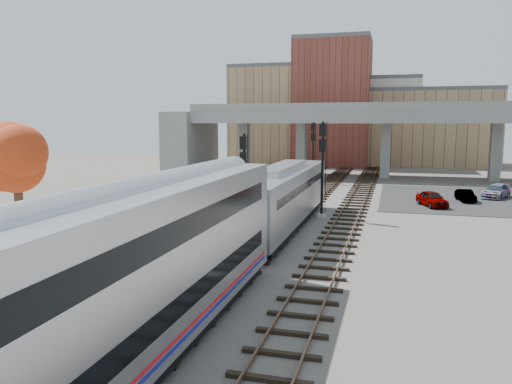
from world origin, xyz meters
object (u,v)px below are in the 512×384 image
at_px(locomotive, 282,196).
at_px(signal_mast_near, 244,186).
at_px(coach, 75,309).
at_px(signal_mast_far, 313,153).
at_px(car_a, 432,199).
at_px(car_b, 466,196).
at_px(signal_mast_mid, 322,170).
at_px(car_c, 496,191).
at_px(tree, 16,163).

distance_m(locomotive, signal_mast_near, 2.95).
distance_m(coach, signal_mast_far, 48.63).
xyz_separation_m(signal_mast_near, signal_mast_far, (0.00, 27.90, 0.51)).
xyz_separation_m(locomotive, coach, (-0.00, -22.61, 0.52)).
height_order(car_a, car_b, car_a).
distance_m(signal_mast_mid, car_a, 11.60).
bearing_deg(car_a, car_c, 26.12).
bearing_deg(car_a, signal_mast_near, -152.83).
relative_size(locomotive, signal_mast_far, 2.66).
bearing_deg(car_b, car_c, 36.39).
height_order(signal_mast_far, car_b, signal_mast_far).
relative_size(signal_mast_near, car_b, 1.99).
height_order(coach, car_a, coach).
xyz_separation_m(coach, signal_mast_mid, (2.00, 27.18, 0.80)).
distance_m(signal_mast_mid, car_c, 20.50).
relative_size(signal_mast_far, tree, 1.04).
bearing_deg(locomotive, tree, -134.67).
distance_m(tree, car_a, 32.18).
relative_size(tree, car_b, 2.13).
distance_m(signal_mast_far, car_a, 18.89).
bearing_deg(tree, signal_mast_mid, 50.29).
xyz_separation_m(signal_mast_far, tree, (-9.13, -37.34, 1.53)).
bearing_deg(locomotive, signal_mast_far, 94.62).
xyz_separation_m(coach, car_b, (13.47, 38.25, -2.22)).
bearing_deg(locomotive, car_a, 49.37).
relative_size(locomotive, signal_mast_near, 2.97).
bearing_deg(car_a, signal_mast_mid, -159.26).
xyz_separation_m(signal_mast_near, signal_mast_mid, (4.10, 6.50, 0.54)).
relative_size(signal_mast_mid, car_c, 1.67).
bearing_deg(coach, car_c, 68.23).
distance_m(signal_mast_near, car_c, 27.93).
relative_size(locomotive, car_b, 5.90).
relative_size(signal_mast_mid, car_b, 2.23).
bearing_deg(car_c, coach, -84.52).
xyz_separation_m(signal_mast_mid, tree, (-13.23, -15.94, 1.50)).
distance_m(locomotive, signal_mast_mid, 5.16).
relative_size(car_a, car_b, 1.19).
xyz_separation_m(coach, signal_mast_near, (-2.10, 20.68, 0.26)).
relative_size(locomotive, car_c, 4.42).
relative_size(locomotive, car_a, 4.95).
relative_size(coach, car_b, 7.75).
xyz_separation_m(locomotive, signal_mast_mid, (2.00, 4.57, 1.32)).
bearing_deg(locomotive, signal_mast_mid, 66.38).
height_order(locomotive, signal_mast_near, signal_mast_near).
relative_size(car_a, car_c, 0.89).
bearing_deg(signal_mast_far, signal_mast_mid, -79.16).
bearing_deg(car_a, locomotive, -151.80).
distance_m(locomotive, signal_mast_far, 26.09).
height_order(coach, car_b, coach).
distance_m(coach, car_b, 40.61).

